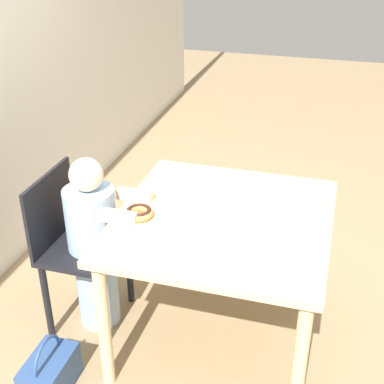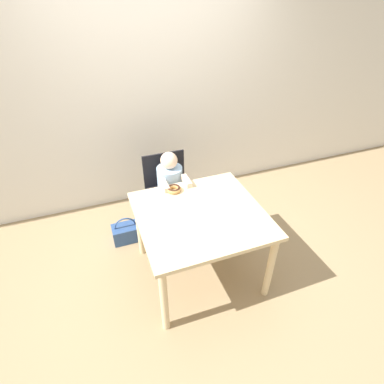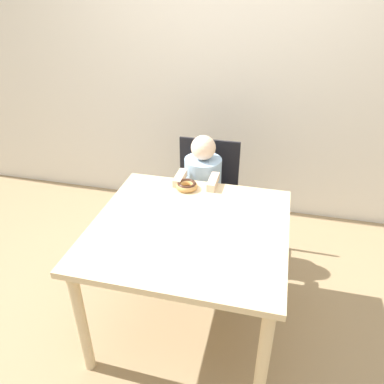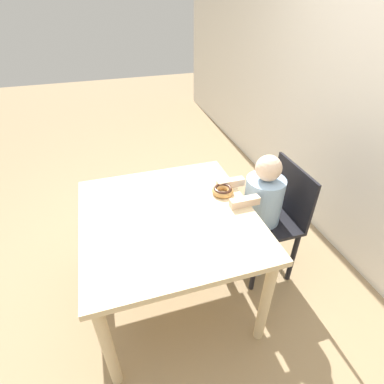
# 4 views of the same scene
# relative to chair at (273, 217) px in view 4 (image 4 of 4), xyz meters

# --- Properties ---
(ground_plane) EXTENTS (12.00, 12.00, 0.00)m
(ground_plane) POSITION_rel_chair_xyz_m (0.07, -0.76, -0.47)
(ground_plane) COLOR #997F5B
(dining_table) EXTENTS (1.03, 0.99, 0.72)m
(dining_table) POSITION_rel_chair_xyz_m (0.07, -0.76, 0.16)
(dining_table) COLOR beige
(dining_table) RESTS_ON ground_plane
(chair) EXTENTS (0.44, 0.37, 0.85)m
(chair) POSITION_rel_chair_xyz_m (0.00, 0.00, 0.00)
(chair) COLOR black
(chair) RESTS_ON ground_plane
(child_figure) EXTENTS (0.26, 0.42, 0.97)m
(child_figure) POSITION_rel_chair_xyz_m (0.00, -0.10, 0.01)
(child_figure) COLOR #99BCE0
(child_figure) RESTS_ON ground_plane
(donut) EXTENTS (0.13, 0.13, 0.04)m
(donut) POSITION_rel_chair_xyz_m (-0.04, -0.38, 0.28)
(donut) COLOR tan
(donut) RESTS_ON dining_table
(napkin) EXTENTS (0.37, 0.37, 0.00)m
(napkin) POSITION_rel_chair_xyz_m (-0.06, -0.68, 0.25)
(napkin) COLOR white
(napkin) RESTS_ON dining_table
(handbag) EXTENTS (0.28, 0.18, 0.30)m
(handbag) POSITION_rel_chair_xyz_m (-0.51, -0.08, -0.37)
(handbag) COLOR #2D4C84
(handbag) RESTS_ON ground_plane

